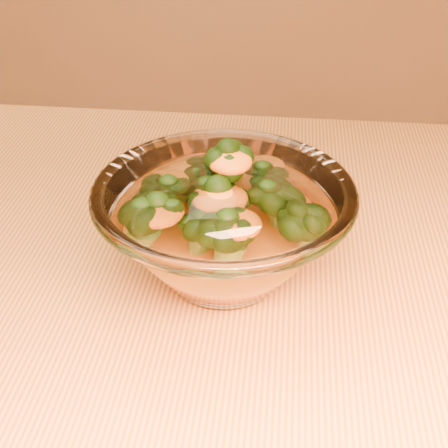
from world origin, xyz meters
name	(u,v)px	position (x,y,z in m)	size (l,w,h in m)	color
table	(121,379)	(0.00, 0.00, 0.65)	(1.20, 0.80, 0.75)	#D4833F
glass_bowl	(224,229)	(0.09, 0.05, 0.80)	(0.23, 0.23, 0.10)	white
cheese_sauce	(224,248)	(0.09, 0.05, 0.78)	(0.13, 0.13, 0.04)	orange
broccoli_heap	(219,206)	(0.09, 0.06, 0.82)	(0.17, 0.15, 0.09)	black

